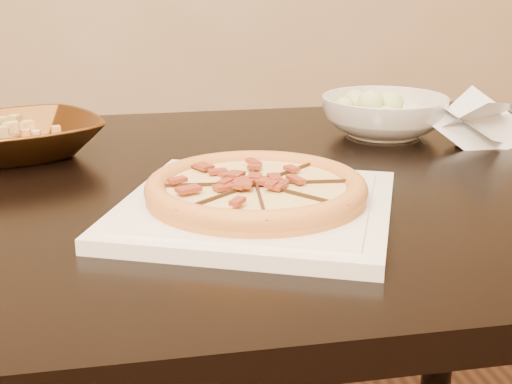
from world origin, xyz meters
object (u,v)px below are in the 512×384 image
(plate, at_px, (256,207))
(dining_table, at_px, (165,246))
(bronze_bowl, at_px, (24,138))
(salad_bowl, at_px, (384,116))
(pizza, at_px, (256,189))

(plate, bearing_deg, dining_table, 121.84)
(dining_table, bearing_deg, bronze_bowl, 137.74)
(dining_table, relative_size, salad_bowl, 6.67)
(dining_table, xyz_separation_m, salad_bowl, (0.40, 0.20, 0.13))
(pizza, xyz_separation_m, salad_bowl, (0.30, 0.36, 0.00))
(plate, relative_size, salad_bowl, 1.91)
(dining_table, relative_size, plate, 3.49)
(salad_bowl, bearing_deg, bronze_bowl, -178.53)
(plate, bearing_deg, salad_bowl, 49.97)
(salad_bowl, bearing_deg, pizza, -130.03)
(plate, xyz_separation_m, salad_bowl, (0.30, 0.36, 0.02))
(pizza, bearing_deg, bronze_bowl, 131.19)
(bronze_bowl, bearing_deg, dining_table, -42.26)
(dining_table, xyz_separation_m, pizza, (0.10, -0.16, 0.13))
(pizza, height_order, bronze_bowl, bronze_bowl)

